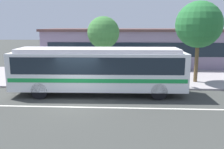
% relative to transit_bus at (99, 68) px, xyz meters
% --- Properties ---
extents(ground_plane, '(120.00, 120.00, 0.00)m').
position_rel_transit_bus_xyz_m(ground_plane, '(-1.10, -1.77, -1.71)').
color(ground_plane, '#3A3C38').
extents(sidewalk_slab, '(60.00, 8.00, 0.12)m').
position_rel_transit_bus_xyz_m(sidewalk_slab, '(-1.10, 5.35, -1.65)').
color(sidewalk_slab, '#9A9395').
rests_on(sidewalk_slab, ground_plane).
extents(lane_stripe_center, '(56.00, 0.16, 0.01)m').
position_rel_transit_bus_xyz_m(lane_stripe_center, '(-1.10, -2.57, -1.70)').
color(lane_stripe_center, silver).
rests_on(lane_stripe_center, ground_plane).
extents(transit_bus, '(10.80, 2.69, 2.94)m').
position_rel_transit_bus_xyz_m(transit_bus, '(0.00, 0.00, 0.00)').
color(transit_bus, silver).
rests_on(transit_bus, ground_plane).
extents(pedestrian_waiting_near_sign, '(0.43, 0.43, 1.74)m').
position_rel_transit_bus_xyz_m(pedestrian_waiting_near_sign, '(-4.36, 2.16, -0.57)').
color(pedestrian_waiting_near_sign, navy).
rests_on(pedestrian_waiting_near_sign, sidewalk_slab).
extents(bus_stop_sign, '(0.16, 0.43, 2.38)m').
position_rel_transit_bus_xyz_m(bus_stop_sign, '(5.29, 2.11, -0.06)').
color(bus_stop_sign, gray).
rests_on(bus_stop_sign, sidewalk_slab).
extents(street_tree_near_stop, '(2.47, 2.47, 4.89)m').
position_rel_transit_bus_xyz_m(street_tree_near_stop, '(-0.05, 4.08, 2.02)').
color(street_tree_near_stop, brown).
rests_on(street_tree_near_stop, sidewalk_slab).
extents(street_tree_mid_block, '(3.38, 3.38, 5.95)m').
position_rel_transit_bus_xyz_m(street_tree_mid_block, '(6.98, 3.52, 2.65)').
color(street_tree_mid_block, brown).
rests_on(street_tree_mid_block, sidewalk_slab).
extents(station_building, '(19.26, 6.67, 3.95)m').
position_rel_transit_bus_xyz_m(station_building, '(2.80, 11.68, 0.27)').
color(station_building, gray).
rests_on(station_building, ground_plane).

